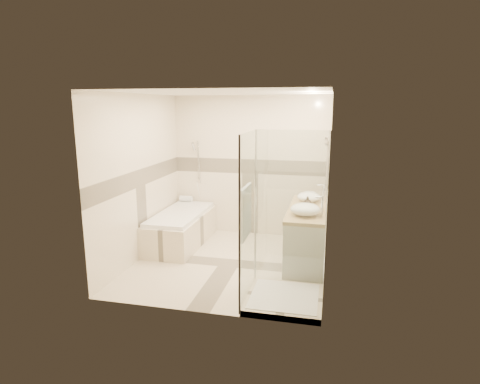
% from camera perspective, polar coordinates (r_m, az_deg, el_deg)
% --- Properties ---
extents(room, '(2.82, 3.02, 2.52)m').
position_cam_1_polar(room, '(5.78, -0.96, 1.55)').
color(room, beige).
rests_on(room, ground).
extents(bathtub, '(0.75, 1.70, 0.56)m').
position_cam_1_polar(bathtub, '(6.92, -8.39, -4.88)').
color(bathtub, beige).
rests_on(bathtub, ground).
extents(vanity, '(0.58, 1.62, 0.85)m').
position_cam_1_polar(vanity, '(6.11, 9.57, -6.09)').
color(vanity, silver).
rests_on(vanity, ground).
extents(shower_enclosure, '(0.96, 0.93, 2.04)m').
position_cam_1_polar(shower_enclosure, '(4.92, 5.19, -9.59)').
color(shower_enclosure, beige).
rests_on(shower_enclosure, ground).
extents(vessel_sink_near, '(0.37, 0.37, 0.15)m').
position_cam_1_polar(vessel_sink_near, '(6.37, 9.78, -0.69)').
color(vessel_sink_near, white).
rests_on(vessel_sink_near, vanity).
extents(vessel_sink_far, '(0.41, 0.41, 0.17)m').
position_cam_1_polar(vessel_sink_far, '(5.57, 9.27, -2.45)').
color(vessel_sink_far, white).
rests_on(vessel_sink_far, vanity).
extents(faucet_near, '(0.12, 0.03, 0.29)m').
position_cam_1_polar(faucet_near, '(6.34, 11.75, 0.04)').
color(faucet_near, silver).
rests_on(faucet_near, vanity).
extents(faucet_far, '(0.12, 0.03, 0.28)m').
position_cam_1_polar(faucet_far, '(5.54, 11.52, -1.75)').
color(faucet_far, silver).
rests_on(faucet_far, vanity).
extents(amenity_bottle_a, '(0.07, 0.07, 0.14)m').
position_cam_1_polar(amenity_bottle_a, '(5.88, 9.48, -1.80)').
color(amenity_bottle_a, black).
rests_on(amenity_bottle_a, vanity).
extents(amenity_bottle_b, '(0.13, 0.13, 0.16)m').
position_cam_1_polar(amenity_bottle_b, '(6.03, 9.58, -1.36)').
color(amenity_bottle_b, black).
rests_on(amenity_bottle_b, vanity).
extents(folded_towels, '(0.17, 0.27, 0.08)m').
position_cam_1_polar(folded_towels, '(6.62, 9.90, -0.49)').
color(folded_towels, silver).
rests_on(folded_towels, vanity).
extents(rolled_towel, '(0.24, 0.11, 0.11)m').
position_cam_1_polar(rolled_towel, '(7.59, -7.67, -0.94)').
color(rolled_towel, silver).
rests_on(rolled_towel, bathtub).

